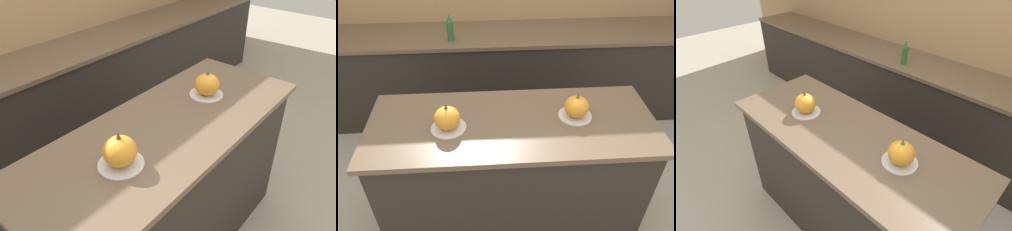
{
  "view_description": "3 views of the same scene",
  "coord_description": "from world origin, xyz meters",
  "views": [
    {
      "loc": [
        -1.06,
        -0.86,
        1.88
      ],
      "look_at": [
        0.01,
        0.02,
        0.99
      ],
      "focal_mm": 35.0,
      "sensor_mm": 36.0,
      "label": 1
    },
    {
      "loc": [
        -0.14,
        -1.47,
        2.15
      ],
      "look_at": [
        -0.04,
        -0.04,
        1.03
      ],
      "focal_mm": 35.0,
      "sensor_mm": 36.0,
      "label": 2
    },
    {
      "loc": [
        0.89,
        -0.9,
        1.98
      ],
      "look_at": [
        -0.04,
        0.02,
        1.06
      ],
      "focal_mm": 28.0,
      "sensor_mm": 36.0,
      "label": 3
    }
  ],
  "objects": [
    {
      "name": "pumpkin_cake_left",
      "position": [
        -0.36,
        -0.03,
        1.02
      ],
      "size": [
        0.2,
        0.2,
        0.17
      ],
      "color": "silver",
      "rests_on": "kitchen_island"
    },
    {
      "name": "back_counter",
      "position": [
        0.0,
        1.38,
        0.45
      ],
      "size": [
        6.0,
        0.6,
        0.9
      ],
      "color": "#2D2823",
      "rests_on": "ground_plane"
    },
    {
      "name": "kitchen_island",
      "position": [
        0.0,
        0.0,
        0.48
      ],
      "size": [
        1.68,
        0.66,
        0.95
      ],
      "color": "#2D2823",
      "rests_on": "ground_plane"
    },
    {
      "name": "pumpkin_cake_right",
      "position": [
        0.38,
        0.03,
        1.02
      ],
      "size": [
        0.2,
        0.2,
        0.17
      ],
      "color": "silver",
      "rests_on": "kitchen_island"
    }
  ]
}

